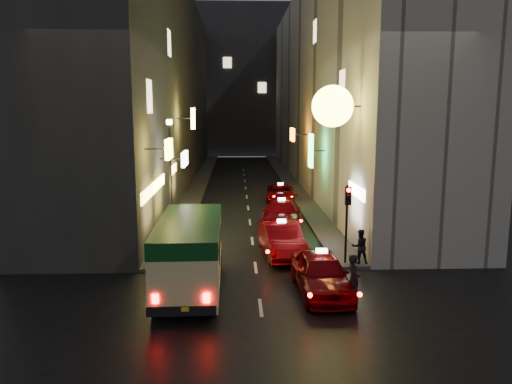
{
  "coord_description": "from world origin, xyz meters",
  "views": [
    {
      "loc": [
        -0.83,
        -12.6,
        6.89
      ],
      "look_at": [
        0.2,
        13.0,
        2.63
      ],
      "focal_mm": 35.0,
      "sensor_mm": 36.0,
      "label": 1
    }
  ],
  "objects": [
    {
      "name": "ground",
      "position": [
        0.0,
        0.0,
        0.0
      ],
      "size": [
        120.0,
        120.0,
        0.0
      ],
      "primitive_type": "plane",
      "color": "black",
      "rests_on": "ground"
    },
    {
      "name": "building_right",
      "position": [
        8.0,
        33.99,
        9.0
      ],
      "size": [
        8.29,
        52.0,
        18.0
      ],
      "color": "#AAA59C",
      "rests_on": "ground"
    },
    {
      "name": "taxi_far",
      "position": [
        2.51,
        24.51,
        0.73
      ],
      "size": [
        2.26,
        4.73,
        1.63
      ],
      "color": "#690006",
      "rests_on": "ground"
    },
    {
      "name": "traffic_light",
      "position": [
        4.0,
        8.47,
        2.69
      ],
      "size": [
        0.26,
        0.43,
        3.5
      ],
      "color": "black",
      "rests_on": "sidewalk_right"
    },
    {
      "name": "taxi_near",
      "position": [
        2.35,
        5.31,
        0.92
      ],
      "size": [
        2.62,
        5.87,
        2.01
      ],
      "color": "#690006",
      "rests_on": "ground"
    },
    {
      "name": "sidewalk_left",
      "position": [
        -4.25,
        34.0,
        0.07
      ],
      "size": [
        1.5,
        52.0,
        0.15
      ],
      "primitive_type": "cube",
      "color": "#423F3D",
      "rests_on": "ground"
    },
    {
      "name": "taxi_third",
      "position": [
        1.84,
        16.18,
        0.92
      ],
      "size": [
        3.11,
        6.06,
        2.01
      ],
      "color": "#690006",
      "rests_on": "ground"
    },
    {
      "name": "building_left",
      "position": [
        -8.0,
        33.99,
        9.0
      ],
      "size": [
        7.45,
        52.0,
        18.0
      ],
      "color": "#353330",
      "rests_on": "ground"
    },
    {
      "name": "pedestrian_sidewalk",
      "position": [
        4.61,
        8.5,
        1.02
      ],
      "size": [
        0.7,
        0.48,
        1.74
      ],
      "primitive_type": "imported",
      "rotation": [
        0.0,
        0.0,
        3.25
      ],
      "color": "black",
      "rests_on": "sidewalk_right"
    },
    {
      "name": "minibus",
      "position": [
        -2.6,
        5.69,
        1.77
      ],
      "size": [
        2.37,
        6.53,
        2.8
      ],
      "color": "beige",
      "rests_on": "ground"
    },
    {
      "name": "taxi_second",
      "position": [
        1.3,
        10.35,
        0.93
      ],
      "size": [
        2.89,
        6.0,
        2.02
      ],
      "color": "#690006",
      "rests_on": "ground"
    },
    {
      "name": "sidewalk_right",
      "position": [
        4.25,
        34.0,
        0.07
      ],
      "size": [
        1.5,
        52.0,
        0.15
      ],
      "primitive_type": "cube",
      "color": "#423F3D",
      "rests_on": "ground"
    },
    {
      "name": "lamp_post",
      "position": [
        -4.2,
        13.0,
        3.72
      ],
      "size": [
        0.28,
        0.28,
        6.22
      ],
      "color": "black",
      "rests_on": "sidewalk_left"
    },
    {
      "name": "pedestrian_crossing",
      "position": [
        3.3,
        4.15,
        1.05
      ],
      "size": [
        0.5,
        0.72,
        2.09
      ],
      "primitive_type": "imported",
      "rotation": [
        0.0,
        0.0,
        1.65
      ],
      "color": "black",
      "rests_on": "ground"
    },
    {
      "name": "building_far",
      "position": [
        0.0,
        66.0,
        11.0
      ],
      "size": [
        30.0,
        10.0,
        22.0
      ],
      "primitive_type": "cube",
      "color": "#2F2F34",
      "rests_on": "ground"
    }
  ]
}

